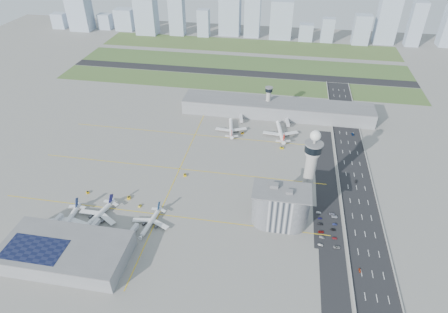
% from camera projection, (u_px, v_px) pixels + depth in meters
% --- Properties ---
extents(ground, '(1000.00, 1000.00, 0.00)m').
position_uv_depth(ground, '(217.00, 195.00, 308.69)').
color(ground, gray).
extents(grass_strip_0, '(480.00, 50.00, 0.08)m').
position_uv_depth(grass_strip_0, '(234.00, 83.00, 493.45)').
color(grass_strip_0, '#4E6C33').
rests_on(grass_strip_0, ground).
extents(grass_strip_1, '(480.00, 60.00, 0.08)m').
position_uv_depth(grass_strip_1, '(241.00, 63.00, 554.11)').
color(grass_strip_1, '#395126').
rests_on(grass_strip_1, ground).
extents(grass_strip_2, '(480.00, 70.00, 0.08)m').
position_uv_depth(grass_strip_2, '(248.00, 46.00, 618.81)').
color(grass_strip_2, '#415729').
rests_on(grass_strip_2, ground).
extents(runway, '(480.00, 22.00, 0.10)m').
position_uv_depth(runway, '(238.00, 73.00, 523.37)').
color(runway, black).
rests_on(runway, ground).
extents(highway, '(28.00, 500.00, 0.10)m').
position_uv_depth(highway, '(361.00, 212.00, 292.48)').
color(highway, black).
rests_on(highway, ground).
extents(barrier_left, '(0.60, 500.00, 1.20)m').
position_uv_depth(barrier_left, '(343.00, 209.00, 294.14)').
color(barrier_left, '#9E9E99').
rests_on(barrier_left, ground).
extents(barrier_right, '(0.60, 500.00, 1.20)m').
position_uv_depth(barrier_right, '(380.00, 213.00, 290.20)').
color(barrier_right, '#9E9E99').
rests_on(barrier_right, ground).
extents(landside_road, '(18.00, 260.00, 0.08)m').
position_uv_depth(landside_road, '(329.00, 217.00, 287.92)').
color(landside_road, black).
rests_on(landside_road, ground).
extents(parking_lot, '(20.00, 44.00, 0.10)m').
position_uv_depth(parking_lot, '(327.00, 227.00, 278.49)').
color(parking_lot, black).
rests_on(parking_lot, ground).
extents(taxiway_line_h_0, '(260.00, 0.60, 0.01)m').
position_uv_depth(taxiway_line_h_0, '(159.00, 214.00, 290.06)').
color(taxiway_line_h_0, yellow).
rests_on(taxiway_line_h_0, ground).
extents(taxiway_line_h_1, '(260.00, 0.60, 0.01)m').
position_uv_depth(taxiway_line_h_1, '(180.00, 169.00, 338.58)').
color(taxiway_line_h_1, yellow).
rests_on(taxiway_line_h_1, ground).
extents(taxiway_line_h_2, '(260.00, 0.60, 0.01)m').
position_uv_depth(taxiway_line_h_2, '(195.00, 135.00, 387.11)').
color(taxiway_line_h_2, yellow).
rests_on(taxiway_line_h_2, ground).
extents(taxiway_line_v, '(0.60, 260.00, 0.01)m').
position_uv_depth(taxiway_line_v, '(180.00, 169.00, 338.58)').
color(taxiway_line_v, yellow).
rests_on(taxiway_line_v, ground).
extents(control_tower, '(14.00, 14.00, 64.50)m').
position_uv_depth(control_tower, '(311.00, 164.00, 285.02)').
color(control_tower, '#ADAAA5').
rests_on(control_tower, ground).
extents(secondary_tower, '(8.60, 8.60, 31.90)m').
position_uv_depth(secondary_tower, '(268.00, 98.00, 415.05)').
color(secondary_tower, '#ADAAA5').
rests_on(secondary_tower, ground).
extents(admin_building, '(42.00, 24.00, 33.50)m').
position_uv_depth(admin_building, '(280.00, 207.00, 274.85)').
color(admin_building, '#B2B2B7').
rests_on(admin_building, ground).
extents(terminal_pier, '(210.00, 32.00, 15.80)m').
position_uv_depth(terminal_pier, '(276.00, 108.00, 418.25)').
color(terminal_pier, gray).
rests_on(terminal_pier, ground).
extents(near_terminal, '(84.00, 42.00, 13.00)m').
position_uv_depth(near_terminal, '(65.00, 252.00, 251.08)').
color(near_terminal, gray).
rests_on(near_terminal, ground).
extents(airplane_near_a, '(35.02, 40.69, 11.03)m').
position_uv_depth(airplane_near_a, '(67.00, 220.00, 277.36)').
color(airplane_near_a, white).
rests_on(airplane_near_a, ground).
extents(airplane_near_b, '(42.64, 46.75, 11.00)m').
position_uv_depth(airplane_near_b, '(96.00, 214.00, 282.48)').
color(airplane_near_b, white).
rests_on(airplane_near_b, ground).
extents(airplane_near_c, '(33.98, 38.45, 9.74)m').
position_uv_depth(airplane_near_c, '(150.00, 221.00, 277.41)').
color(airplane_near_c, white).
rests_on(airplane_near_c, ground).
extents(airplane_far_a, '(39.82, 44.51, 10.94)m').
position_uv_depth(airplane_far_a, '(231.00, 126.00, 390.74)').
color(airplane_far_a, white).
rests_on(airplane_far_a, ground).
extents(airplane_far_b, '(44.14, 49.28, 12.08)m').
position_uv_depth(airplane_far_b, '(281.00, 130.00, 383.71)').
color(airplane_far_b, white).
rests_on(airplane_far_b, ground).
extents(jet_bridge_near_0, '(5.39, 14.31, 5.70)m').
position_uv_depth(jet_bridge_near_0, '(50.00, 229.00, 273.63)').
color(jet_bridge_near_0, silver).
rests_on(jet_bridge_near_0, ground).
extents(jet_bridge_near_1, '(5.39, 14.31, 5.70)m').
position_uv_depth(jet_bridge_near_1, '(88.00, 234.00, 269.41)').
color(jet_bridge_near_1, silver).
rests_on(jet_bridge_near_1, ground).
extents(jet_bridge_near_2, '(5.39, 14.31, 5.70)m').
position_uv_depth(jet_bridge_near_2, '(127.00, 239.00, 265.19)').
color(jet_bridge_near_2, silver).
rests_on(jet_bridge_near_2, ground).
extents(jet_bridge_far_0, '(5.39, 14.31, 5.70)m').
position_uv_depth(jet_bridge_far_0, '(241.00, 116.00, 413.54)').
color(jet_bridge_far_0, silver).
rests_on(jet_bridge_far_0, ground).
extents(jet_bridge_far_1, '(5.39, 14.31, 5.70)m').
position_uv_depth(jet_bridge_far_1, '(286.00, 120.00, 406.50)').
color(jet_bridge_far_1, silver).
rests_on(jet_bridge_far_1, ground).
extents(tug_0, '(3.52, 3.49, 1.71)m').
position_uv_depth(tug_0, '(88.00, 192.00, 310.53)').
color(tug_0, '#D39901').
rests_on(tug_0, ground).
extents(tug_1, '(3.25, 3.96, 1.99)m').
position_uv_depth(tug_1, '(129.00, 197.00, 304.86)').
color(tug_1, yellow).
rests_on(tug_1, ground).
extents(tug_2, '(2.19, 2.93, 1.59)m').
position_uv_depth(tug_2, '(140.00, 206.00, 297.02)').
color(tug_2, yellow).
rests_on(tug_2, ground).
extents(tug_3, '(3.11, 3.71, 1.84)m').
position_uv_depth(tug_3, '(185.00, 175.00, 329.79)').
color(tug_3, '#F2BB00').
rests_on(tug_3, ground).
extents(tug_4, '(3.54, 3.69, 1.77)m').
position_uv_depth(tug_4, '(242.00, 133.00, 388.33)').
color(tug_4, '#D28A05').
rests_on(tug_4, ground).
extents(tug_5, '(4.07, 3.34, 2.04)m').
position_uv_depth(tug_5, '(282.00, 148.00, 365.26)').
color(tug_5, gold).
rests_on(tug_5, ground).
extents(car_lot_0, '(3.92, 2.10, 1.27)m').
position_uv_depth(car_lot_0, '(320.00, 245.00, 263.97)').
color(car_lot_0, white).
rests_on(car_lot_0, ground).
extents(car_lot_1, '(3.93, 1.88, 1.24)m').
position_uv_depth(car_lot_1, '(322.00, 237.00, 269.75)').
color(car_lot_1, slate).
rests_on(car_lot_1, ground).
extents(car_lot_2, '(4.52, 2.66, 1.18)m').
position_uv_depth(car_lot_2, '(321.00, 232.00, 274.15)').
color(car_lot_2, maroon).
rests_on(car_lot_2, ground).
extents(car_lot_3, '(4.00, 1.87, 1.13)m').
position_uv_depth(car_lot_3, '(320.00, 224.00, 280.92)').
color(car_lot_3, black).
rests_on(car_lot_3, ground).
extents(car_lot_4, '(3.34, 1.67, 1.09)m').
position_uv_depth(car_lot_4, '(320.00, 218.00, 285.81)').
color(car_lot_4, navy).
rests_on(car_lot_4, ground).
extents(car_lot_5, '(3.92, 1.52, 1.27)m').
position_uv_depth(car_lot_5, '(319.00, 213.00, 290.78)').
color(car_lot_5, silver).
rests_on(car_lot_5, ground).
extents(car_lot_6, '(4.92, 2.82, 1.29)m').
position_uv_depth(car_lot_6, '(337.00, 247.00, 262.04)').
color(car_lot_6, '#989898').
rests_on(car_lot_6, ground).
extents(car_lot_7, '(3.90, 1.96, 1.09)m').
position_uv_depth(car_lot_7, '(335.00, 238.00, 269.11)').
color(car_lot_7, maroon).
rests_on(car_lot_7, ground).
extents(car_lot_8, '(3.78, 1.69, 1.26)m').
position_uv_depth(car_lot_8, '(333.00, 230.00, 276.00)').
color(car_lot_8, black).
rests_on(car_lot_8, ground).
extents(car_lot_9, '(3.63, 1.61, 1.16)m').
position_uv_depth(car_lot_9, '(335.00, 224.00, 280.48)').
color(car_lot_9, navy).
rests_on(car_lot_9, ground).
extents(car_lot_10, '(4.93, 2.68, 1.31)m').
position_uv_depth(car_lot_10, '(335.00, 217.00, 287.07)').
color(car_lot_10, silver).
rests_on(car_lot_10, ground).
extents(car_lot_11, '(4.29, 1.90, 1.22)m').
position_uv_depth(car_lot_11, '(332.00, 214.00, 289.57)').
color(car_lot_11, '#9293A5').
rests_on(car_lot_11, ground).
extents(car_hw_0, '(1.48, 3.39, 1.14)m').
position_uv_depth(car_hw_0, '(360.00, 270.00, 245.83)').
color(car_hw_0, '#A93817').
rests_on(car_hw_0, ground).
extents(car_hw_1, '(1.71, 4.02, 1.29)m').
position_uv_depth(car_hw_1, '(356.00, 182.00, 322.47)').
color(car_hw_1, black).
rests_on(car_hw_1, ground).
extents(car_hw_2, '(2.82, 4.99, 1.32)m').
position_uv_depth(car_hw_2, '(353.00, 134.00, 386.73)').
color(car_hw_2, navy).
rests_on(car_hw_2, ground).
extents(car_hw_4, '(1.59, 3.46, 1.15)m').
position_uv_depth(car_hw_4, '(336.00, 105.00, 440.29)').
color(car_hw_4, gray).
rests_on(car_hw_4, ground).
extents(skyline_bldg_0, '(24.05, 19.24, 26.50)m').
position_uv_depth(skyline_bldg_0, '(60.00, 21.00, 695.33)').
color(skyline_bldg_0, '#9EADC1').
rests_on(skyline_bldg_0, ground).
extents(skyline_bldg_1, '(37.63, 30.10, 65.60)m').
position_uv_depth(skyline_bldg_1, '(80.00, 11.00, 674.31)').
color(skyline_bldg_1, '#9EADC1').
rests_on(skyline_bldg_1, ground).
extents(skyline_bldg_2, '(22.81, 18.25, 26.79)m').
position_uv_depth(skyline_bldg_2, '(105.00, 21.00, 689.92)').
color(skyline_bldg_2, '#9EADC1').
rests_on(skyline_bldg_2, ground).
extents(skyline_bldg_3, '(32.30, 25.84, 36.93)m').
position_uv_depth(skyline_bldg_3, '(125.00, 19.00, 682.54)').
color(skyline_bldg_3, '#9EADC1').
rests_on(skyline_bldg_3, ground).
extents(skyline_bldg_4, '(35.81, 28.65, 60.36)m').
position_uv_depth(skyline_bldg_4, '(146.00, 16.00, 656.02)').
color(skyline_bldg_4, '#9EADC1').
rests_on(skyline_bldg_4, ground).
extents(skyline_bldg_5, '(25.49, 20.39, 66.89)m').
position_uv_depth(skyline_bldg_5, '(177.00, 15.00, 650.12)').
color(skyline_bldg_5, '#9EADC1').
rests_on(skyline_bldg_5, ground).
extents(skyline_bldg_6, '(20.04, 16.03, 45.20)m').
position_uv_depth(skyline_bldg_6, '(204.00, 23.00, 648.22)').
color(skyline_bldg_6, '#9EADC1').
rests_on(skyline_bldg_6, ground).
extents(skyline_bldg_7, '(35.76, 28.61, 61.22)m').
position_uv_depth(skyline_bldg_7, '(230.00, 17.00, 652.91)').
color(skyline_bldg_7, '#9EADC1').
rests_on(skyline_bldg_7, ground).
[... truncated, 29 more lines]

